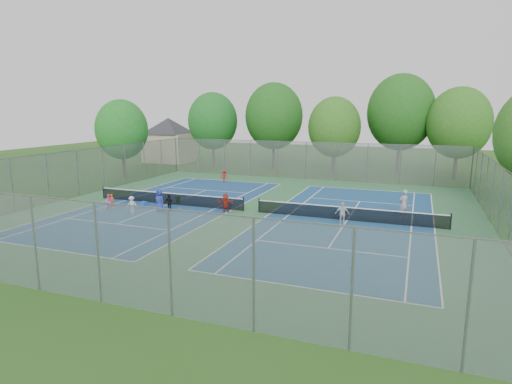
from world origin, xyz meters
TOP-DOWN VIEW (x-y plane):
  - ground at (0.00, 0.00)m, footprint 120.00×120.00m
  - court_pad at (0.00, 0.00)m, footprint 32.00×32.00m
  - court_left at (-7.00, 0.00)m, footprint 10.97×23.77m
  - court_right at (7.00, 0.00)m, footprint 10.97×23.77m
  - net_left at (-7.00, 0.00)m, footprint 12.87×0.10m
  - net_right at (7.00, 0.00)m, footprint 12.87×0.10m
  - fence_north at (0.00, 16.00)m, footprint 32.00×0.10m
  - fence_south at (0.00, -16.00)m, footprint 32.00×0.10m
  - fence_west at (-16.00, 0.00)m, footprint 0.10×32.00m
  - fence_east at (16.00, 0.00)m, footprint 0.10×32.00m
  - house at (-22.00, 24.00)m, footprint 11.03×11.03m
  - tree_nw at (-14.00, 22.00)m, footprint 6.40×6.40m
  - tree_nl at (-6.00, 23.00)m, footprint 7.20×7.20m
  - tree_nc at (2.00, 21.00)m, footprint 6.00×6.00m
  - tree_nr at (9.00, 24.00)m, footprint 7.60×7.60m
  - tree_ne at (15.00, 22.00)m, footprint 6.60×6.60m
  - tree_side_w at (-19.00, 10.00)m, footprint 5.60×5.60m
  - ball_crate at (-8.51, -1.25)m, footprint 0.46×0.46m
  - ball_hopper at (-6.69, 0.85)m, footprint 0.33×0.33m
  - student_a at (-10.33, -2.70)m, footprint 0.45×0.36m
  - student_b at (-10.26, -3.06)m, footprint 0.67×0.58m
  - student_c at (-7.99, -3.37)m, footprint 0.89×0.65m
  - student_d at (-5.74, -1.96)m, footprint 0.76×0.36m
  - student_e at (-6.18, -2.51)m, footprint 0.95×0.76m
  - student_f at (-1.67, -0.84)m, footprint 1.32×0.47m
  - child_far_baseline at (-7.33, 11.06)m, footprint 0.82×0.47m
  - instructor at (10.50, 2.03)m, footprint 0.86×0.85m
  - teen_court_b at (6.86, -1.31)m, footprint 0.95×0.55m
  - tennis_ball_0 at (-10.18, -2.65)m, footprint 0.07×0.07m
  - tennis_ball_1 at (-8.72, -4.26)m, footprint 0.07×0.07m
  - tennis_ball_2 at (-7.50, -3.94)m, footprint 0.07×0.07m
  - tennis_ball_3 at (-3.00, -5.27)m, footprint 0.07×0.07m
  - tennis_ball_4 at (-11.28, -6.23)m, footprint 0.07×0.07m
  - tennis_ball_5 at (-5.39, -1.06)m, footprint 0.07×0.07m
  - tennis_ball_6 at (-10.28, -3.99)m, footprint 0.07×0.07m
  - tennis_ball_7 at (-10.38, -3.58)m, footprint 0.07×0.07m
  - tennis_ball_8 at (-5.57, -6.54)m, footprint 0.07×0.07m
  - tennis_ball_9 at (-4.19, -6.57)m, footprint 0.07×0.07m
  - tennis_ball_10 at (-10.53, -2.61)m, footprint 0.07×0.07m
  - tennis_ball_11 at (-10.79, -5.26)m, footprint 0.07×0.07m

SIDE VIEW (x-z plane):
  - ground at x=0.00m, z-range 0.00..0.00m
  - court_pad at x=0.00m, z-range 0.00..0.01m
  - court_left at x=-7.00m, z-range 0.01..0.02m
  - court_right at x=7.00m, z-range 0.01..0.02m
  - tennis_ball_0 at x=-10.18m, z-range 0.00..0.07m
  - tennis_ball_1 at x=-8.72m, z-range 0.00..0.07m
  - tennis_ball_2 at x=-7.50m, z-range 0.00..0.07m
  - tennis_ball_3 at x=-3.00m, z-range 0.00..0.07m
  - tennis_ball_4 at x=-11.28m, z-range 0.00..0.07m
  - tennis_ball_5 at x=-5.39m, z-range 0.00..0.07m
  - tennis_ball_6 at x=-10.28m, z-range 0.00..0.07m
  - tennis_ball_7 at x=-10.38m, z-range 0.00..0.07m
  - tennis_ball_8 at x=-5.57m, z-range 0.00..0.07m
  - tennis_ball_9 at x=-4.19m, z-range 0.00..0.07m
  - tennis_ball_10 at x=-10.53m, z-range 0.00..0.07m
  - tennis_ball_11 at x=-10.79m, z-range 0.00..0.07m
  - ball_crate at x=-8.51m, z-range 0.00..0.34m
  - ball_hopper at x=-6.69m, z-range 0.00..0.55m
  - net_left at x=-7.00m, z-range 0.00..0.91m
  - net_right at x=7.00m, z-range 0.00..0.91m
  - student_a at x=-10.33m, z-range 0.00..1.09m
  - student_b at x=-10.26m, z-range 0.00..1.16m
  - student_c at x=-7.99m, z-range 0.00..1.23m
  - student_d at x=-5.74m, z-range 0.00..1.26m
  - child_far_baseline at x=-7.33m, z-range 0.00..1.27m
  - student_f at x=-1.67m, z-range 0.00..1.40m
  - teen_court_b at x=6.86m, z-range 0.00..1.52m
  - student_e at x=-6.18m, z-range 0.00..1.71m
  - instructor at x=10.50m, z-range 0.00..2.01m
  - fence_north at x=0.00m, z-range 0.00..4.00m
  - fence_south at x=0.00m, z-range 0.00..4.00m
  - fence_west at x=-16.00m, z-range 0.00..4.00m
  - fence_east at x=16.00m, z-range 0.00..4.00m
  - house at x=-22.00m, z-range 0.56..7.86m
  - tree_side_w at x=-19.00m, z-range 1.01..9.48m
  - tree_nc at x=2.00m, z-range 0.97..9.82m
  - tree_nw at x=-14.00m, z-range 1.10..10.68m
  - tree_ne at x=15.00m, z-range 1.08..10.85m
  - tree_nl at x=-6.00m, z-range 1.20..11.89m
  - tree_nr at x=9.00m, z-range 1.33..12.75m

